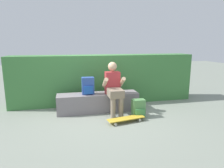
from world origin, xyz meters
TOP-DOWN VIEW (x-y plane):
  - ground_plane at (0.00, 0.00)m, footprint 24.00×24.00m
  - bench_main at (0.00, 0.26)m, footprint 1.93×0.44m
  - person_skater at (0.34, 0.05)m, footprint 0.49×0.62m
  - skateboard_near_person at (0.46, -0.56)m, footprint 0.82×0.34m
  - backpack_on_bench at (-0.23, 0.25)m, footprint 0.28×0.23m
  - backpack_on_ground at (0.81, -0.33)m, footprint 0.28×0.23m
  - hedge_row at (0.30, 1.02)m, footprint 4.93×0.60m

SIDE VIEW (x-z plane):
  - ground_plane at x=0.00m, z-range 0.00..0.00m
  - skateboard_near_person at x=0.46m, z-range 0.03..0.12m
  - backpack_on_ground at x=0.81m, z-range -0.01..0.39m
  - bench_main at x=0.00m, z-range 0.00..0.44m
  - backpack_on_bench at x=-0.23m, z-range 0.43..0.83m
  - person_skater at x=0.34m, z-range 0.05..1.24m
  - hedge_row at x=0.30m, z-range 0.00..1.31m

